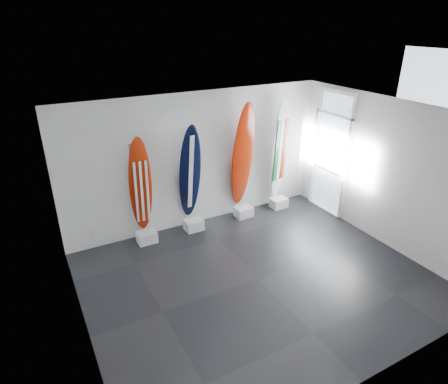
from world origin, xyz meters
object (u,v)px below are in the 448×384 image
surfboard_navy (190,173)px  surfboard_swiss (243,156)px  surfboard_usa (141,185)px  surfboard_italy (280,150)px

surfboard_navy → surfboard_swiss: size_ratio=0.88×
surfboard_usa → surfboard_italy: (3.43, 0.00, 0.20)m
surfboard_swiss → surfboard_italy: size_ratio=1.02×
surfboard_italy → surfboard_swiss: bearing=164.3°
surfboard_navy → surfboard_italy: size_ratio=0.89×
surfboard_usa → surfboard_navy: bearing=1.1°
surfboard_navy → surfboard_italy: surfboard_italy is taller
surfboard_usa → surfboard_italy: bearing=1.1°
surfboard_usa → surfboard_swiss: bearing=1.1°
surfboard_swiss → surfboard_italy: (1.03, 0.00, -0.02)m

